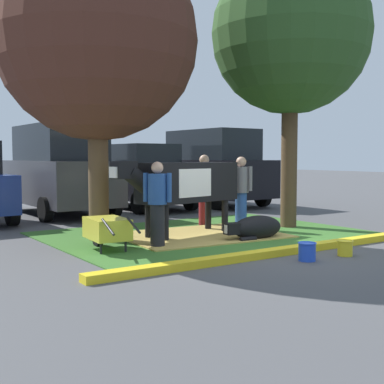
{
  "coord_description": "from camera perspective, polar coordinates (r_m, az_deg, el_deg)",
  "views": [
    {
      "loc": [
        -6.31,
        -6.74,
        1.65
      ],
      "look_at": [
        -0.24,
        2.17,
        0.9
      ],
      "focal_mm": 48.43,
      "sensor_mm": 36.0,
      "label": 1
    }
  ],
  "objects": [
    {
      "name": "ground_plane",
      "position": [
        9.38,
        8.76,
        -6.2
      ],
      "size": [
        80.0,
        80.0,
        0.0
      ],
      "primitive_type": "plane",
      "color": "#4C4C4F"
    },
    {
      "name": "grass_island",
      "position": [
        10.93,
        1.62,
        -4.65
      ],
      "size": [
        6.41,
        4.76,
        0.02
      ],
      "primitive_type": "cube",
      "color": "#386B28",
      "rests_on": "ground"
    },
    {
      "name": "curb_yellow",
      "position": [
        9.03,
        11.14,
        -6.24
      ],
      "size": [
        7.61,
        0.24,
        0.12
      ],
      "primitive_type": "cube",
      "color": "yellow",
      "rests_on": "ground"
    },
    {
      "name": "hay_bedding",
      "position": [
        10.65,
        0.91,
        -4.79
      ],
      "size": [
        3.37,
        2.63,
        0.04
      ],
      "primitive_type": "cube",
      "rotation": [
        0.0,
        0.0,
        -0.08
      ],
      "color": "tan",
      "rests_on": "ground"
    },
    {
      "name": "shade_tree_left",
      "position": [
        10.43,
        -10.45,
        16.15
      ],
      "size": [
        3.87,
        3.87,
        5.81
      ],
      "color": "brown",
      "rests_on": "ground"
    },
    {
      "name": "shade_tree_right",
      "position": [
        12.39,
        10.82,
        16.58
      ],
      "size": [
        3.59,
        3.59,
        6.19
      ],
      "color": "#4C3823",
      "rests_on": "ground"
    },
    {
      "name": "cow_holstein",
      "position": [
        10.54,
        -0.84,
        1.01
      ],
      "size": [
        3.1,
        1.12,
        1.56
      ],
      "color": "black",
      "rests_on": "ground"
    },
    {
      "name": "calf_lying",
      "position": [
        10.29,
        7.06,
        -3.93
      ],
      "size": [
        1.32,
        0.57,
        0.48
      ],
      "color": "black",
      "rests_on": "ground"
    },
    {
      "name": "person_handler",
      "position": [
        11.62,
        5.42,
        0.16
      ],
      "size": [
        0.34,
        0.48,
        1.64
      ],
      "color": "#23478C",
      "rests_on": "ground"
    },
    {
      "name": "person_visitor_near",
      "position": [
        12.23,
        1.35,
        0.49
      ],
      "size": [
        0.51,
        0.34,
        1.68
      ],
      "color": "maroon",
      "rests_on": "ground"
    },
    {
      "name": "person_visitor_far",
      "position": [
        9.25,
        -3.83,
        -1.12
      ],
      "size": [
        0.38,
        0.42,
        1.55
      ],
      "color": "black",
      "rests_on": "ground"
    },
    {
      "name": "wheelbarrow",
      "position": [
        9.11,
        -9.39,
        -4.04
      ],
      "size": [
        0.68,
        1.61,
        0.63
      ],
      "color": "gold",
      "rests_on": "ground"
    },
    {
      "name": "bucket_blue",
      "position": [
        8.4,
        12.56,
        -6.38
      ],
      "size": [
        0.29,
        0.29,
        0.29
      ],
      "color": "blue",
      "rests_on": "ground"
    },
    {
      "name": "bucket_yellow",
      "position": [
        8.97,
        16.5,
        -5.9
      ],
      "size": [
        0.27,
        0.27,
        0.26
      ],
      "color": "yellow",
      "rests_on": "ground"
    },
    {
      "name": "suv_dark_grey",
      "position": [
        15.11,
        -14.4,
        2.42
      ],
      "size": [
        2.18,
        4.63,
        2.52
      ],
      "color": "#3D3D42",
      "rests_on": "ground"
    },
    {
      "name": "sedan_silver",
      "position": [
        16.37,
        -5.57,
        1.63
      ],
      "size": [
        2.08,
        4.43,
        2.02
      ],
      "color": "black",
      "rests_on": "ground"
    },
    {
      "name": "suv_black",
      "position": [
        17.55,
        2.21,
        2.74
      ],
      "size": [
        2.18,
        4.63,
        2.52
      ],
      "color": "black",
      "rests_on": "ground"
    }
  ]
}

